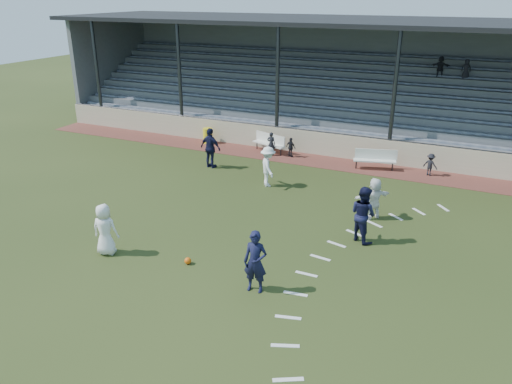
% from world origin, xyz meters
% --- Properties ---
extents(ground, '(90.00, 90.00, 0.00)m').
position_xyz_m(ground, '(0.00, 0.00, 0.00)').
color(ground, '#2B3716').
rests_on(ground, ground).
extents(cinder_track, '(34.00, 2.00, 0.02)m').
position_xyz_m(cinder_track, '(0.00, 10.50, 0.01)').
color(cinder_track, brown).
rests_on(cinder_track, ground).
extents(retaining_wall, '(34.00, 0.18, 1.20)m').
position_xyz_m(retaining_wall, '(0.00, 11.55, 0.60)').
color(retaining_wall, beige).
rests_on(retaining_wall, ground).
extents(bench_left, '(2.02, 1.07, 0.95)m').
position_xyz_m(bench_left, '(-3.10, 10.93, 0.58)').
color(bench_left, silver).
rests_on(bench_left, cinder_track).
extents(bench_right, '(2.03, 0.97, 0.95)m').
position_xyz_m(bench_right, '(2.61, 10.51, 0.58)').
color(bench_right, silver).
rests_on(bench_right, cinder_track).
extents(trash_bin, '(0.53, 0.53, 0.84)m').
position_xyz_m(trash_bin, '(-6.89, 10.95, 0.44)').
color(trash_bin, yellow).
rests_on(trash_bin, cinder_track).
extents(football, '(0.22, 0.22, 0.22)m').
position_xyz_m(football, '(-0.76, -0.98, 0.11)').
color(football, '#E25B0D').
rests_on(football, ground).
extents(player_white_lead, '(0.95, 0.73, 1.73)m').
position_xyz_m(player_white_lead, '(-3.52, -1.50, 0.87)').
color(player_white_lead, white).
rests_on(player_white_lead, ground).
extents(player_navy_lead, '(0.73, 0.52, 1.86)m').
position_xyz_m(player_navy_lead, '(1.80, -1.44, 0.93)').
color(player_navy_lead, '#121433').
rests_on(player_navy_lead, ground).
extents(player_navy_mid, '(1.21, 1.15, 1.97)m').
position_xyz_m(player_navy_mid, '(3.81, 2.91, 0.99)').
color(player_navy_mid, '#121433').
rests_on(player_navy_mid, ground).
extents(player_white_wing, '(1.22, 1.31, 1.78)m').
position_xyz_m(player_white_wing, '(-1.19, 6.32, 0.89)').
color(player_white_wing, white).
rests_on(player_white_wing, ground).
extents(player_navy_wing, '(1.21, 0.65, 1.96)m').
position_xyz_m(player_navy_wing, '(-4.68, 7.41, 0.98)').
color(player_navy_wing, '#121433').
rests_on(player_navy_wing, ground).
extents(player_white_back, '(1.36, 1.40, 1.60)m').
position_xyz_m(player_white_back, '(3.76, 4.89, 0.80)').
color(player_white_back, white).
rests_on(player_white_back, ground).
extents(sub_left_near, '(0.46, 0.31, 1.23)m').
position_xyz_m(sub_left_near, '(-2.77, 10.37, 0.64)').
color(sub_left_near, black).
rests_on(sub_left_near, cinder_track).
extents(sub_left_far, '(0.64, 0.43, 1.01)m').
position_xyz_m(sub_left_far, '(-1.74, 10.54, 0.53)').
color(sub_left_far, black).
rests_on(sub_left_far, cinder_track).
extents(sub_right, '(0.76, 0.57, 1.04)m').
position_xyz_m(sub_right, '(5.12, 10.66, 0.54)').
color(sub_right, black).
rests_on(sub_right, cinder_track).
extents(grandstand, '(34.60, 9.00, 6.61)m').
position_xyz_m(grandstand, '(0.00, 16.26, 2.20)').
color(grandstand, slate).
rests_on(grandstand, ground).
extents(penalty_arc, '(3.89, 14.63, 0.01)m').
position_xyz_m(penalty_arc, '(4.12, 0.00, 0.01)').
color(penalty_arc, white).
rests_on(penalty_arc, ground).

